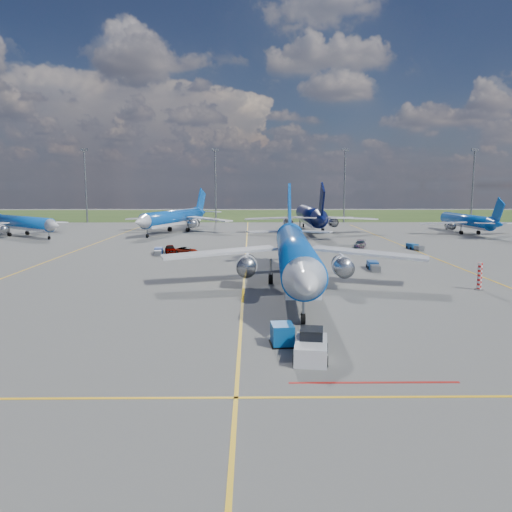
{
  "coord_description": "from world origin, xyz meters",
  "views": [
    {
      "loc": [
        0.8,
        -45.65,
        11.39
      ],
      "look_at": [
        1.38,
        6.59,
        4.0
      ],
      "focal_mm": 35.0,
      "sensor_mm": 36.0,
      "label": 1
    }
  ],
  "objects_px": {
    "main_airliner": "(295,289)",
    "bg_jet_nw": "(23,236)",
    "bg_jet_nnw": "(174,232)",
    "pushback_tug": "(311,347)",
    "service_car_c": "(360,244)",
    "bg_jet_ne": "(465,233)",
    "service_car_a": "(170,249)",
    "baggage_tug_c": "(158,251)",
    "baggage_tug_e": "(414,247)",
    "uld_container": "(282,334)",
    "bg_jet_n": "(310,232)",
    "warning_post": "(480,276)",
    "baggage_tug_w": "(374,266)",
    "service_car_b": "(186,250)"
  },
  "relations": [
    {
      "from": "main_airliner",
      "to": "bg_jet_nw",
      "type": "bearing_deg",
      "value": 136.24
    },
    {
      "from": "bg_jet_nnw",
      "to": "pushback_tug",
      "type": "distance_m",
      "value": 93.02
    },
    {
      "from": "bg_jet_nw",
      "to": "service_car_c",
      "type": "xyz_separation_m",
      "value": [
        71.96,
        -21.43,
        0.65
      ]
    },
    {
      "from": "bg_jet_ne",
      "to": "service_car_c",
      "type": "distance_m",
      "value": 41.36
    },
    {
      "from": "service_car_a",
      "to": "baggage_tug_c",
      "type": "height_order",
      "value": "service_car_a"
    },
    {
      "from": "bg_jet_nw",
      "to": "baggage_tug_e",
      "type": "xyz_separation_m",
      "value": [
        81.09,
        -24.64,
        0.46
      ]
    },
    {
      "from": "uld_container",
      "to": "main_airliner",
      "type": "bearing_deg",
      "value": 77.25
    },
    {
      "from": "bg_jet_nnw",
      "to": "pushback_tug",
      "type": "xyz_separation_m",
      "value": [
        22.78,
        -90.18,
        0.77
      ]
    },
    {
      "from": "baggage_tug_e",
      "to": "bg_jet_n",
      "type": "bearing_deg",
      "value": 100.54
    },
    {
      "from": "bg_jet_nnw",
      "to": "service_car_c",
      "type": "relative_size",
      "value": 8.89
    },
    {
      "from": "bg_jet_nw",
      "to": "uld_container",
      "type": "height_order",
      "value": "bg_jet_nw"
    },
    {
      "from": "warning_post",
      "to": "bg_jet_nw",
      "type": "distance_m",
      "value": 97.19
    },
    {
      "from": "pushback_tug",
      "to": "baggage_tug_e",
      "type": "xyz_separation_m",
      "value": [
        25.47,
        56.69,
        -0.31
      ]
    },
    {
      "from": "bg_jet_nnw",
      "to": "baggage_tug_e",
      "type": "height_order",
      "value": "bg_jet_nnw"
    },
    {
      "from": "bg_jet_ne",
      "to": "main_airliner",
      "type": "distance_m",
      "value": 79.49
    },
    {
      "from": "main_airliner",
      "to": "baggage_tug_w",
      "type": "bearing_deg",
      "value": 48.96
    },
    {
      "from": "uld_container",
      "to": "baggage_tug_e",
      "type": "bearing_deg",
      "value": 58.06
    },
    {
      "from": "bg_jet_nnw",
      "to": "bg_jet_ne",
      "type": "xyz_separation_m",
      "value": [
        70.46,
        -3.3,
        0.0
      ]
    },
    {
      "from": "bg_jet_n",
      "to": "bg_jet_ne",
      "type": "height_order",
      "value": "bg_jet_n"
    },
    {
      "from": "service_car_a",
      "to": "bg_jet_n",
      "type": "bearing_deg",
      "value": 41.66
    },
    {
      "from": "bg_jet_ne",
      "to": "baggage_tug_w",
      "type": "relative_size",
      "value": 6.98
    },
    {
      "from": "service_car_a",
      "to": "pushback_tug",
      "type": "bearing_deg",
      "value": -83.62
    },
    {
      "from": "bg_jet_nw",
      "to": "baggage_tug_w",
      "type": "relative_size",
      "value": 6.99
    },
    {
      "from": "bg_jet_ne",
      "to": "baggage_tug_e",
      "type": "xyz_separation_m",
      "value": [
        -22.21,
        -30.19,
        0.46
      ]
    },
    {
      "from": "pushback_tug",
      "to": "service_car_a",
      "type": "distance_m",
      "value": 55.06
    },
    {
      "from": "bg_jet_nnw",
      "to": "baggage_tug_c",
      "type": "distance_m",
      "value": 39.31
    },
    {
      "from": "service_car_b",
      "to": "service_car_c",
      "type": "distance_m",
      "value": 32.33
    },
    {
      "from": "warning_post",
      "to": "baggage_tug_e",
      "type": "height_order",
      "value": "warning_post"
    },
    {
      "from": "main_airliner",
      "to": "pushback_tug",
      "type": "height_order",
      "value": "main_airliner"
    },
    {
      "from": "bg_jet_nw",
      "to": "uld_container",
      "type": "xyz_separation_m",
      "value": [
        53.88,
        -78.45,
        0.77
      ]
    },
    {
      "from": "bg_jet_nw",
      "to": "uld_container",
      "type": "distance_m",
      "value": 95.18
    },
    {
      "from": "baggage_tug_e",
      "to": "uld_container",
      "type": "bearing_deg",
      "value": -129.48
    },
    {
      "from": "uld_container",
      "to": "service_car_a",
      "type": "bearing_deg",
      "value": 102.78
    },
    {
      "from": "service_car_a",
      "to": "service_car_c",
      "type": "relative_size",
      "value": 0.94
    },
    {
      "from": "service_car_a",
      "to": "baggage_tug_w",
      "type": "xyz_separation_m",
      "value": [
        30.45,
        -16.96,
        -0.23
      ]
    },
    {
      "from": "baggage_tug_c",
      "to": "baggage_tug_w",
      "type": "bearing_deg",
      "value": -33.12
    },
    {
      "from": "service_car_a",
      "to": "baggage_tug_e",
      "type": "height_order",
      "value": "service_car_a"
    },
    {
      "from": "service_car_c",
      "to": "baggage_tug_w",
      "type": "distance_m",
      "value": 24.95
    },
    {
      "from": "bg_jet_ne",
      "to": "baggage_tug_e",
      "type": "relative_size",
      "value": 7.42
    },
    {
      "from": "bg_jet_n",
      "to": "uld_container",
      "type": "height_order",
      "value": "bg_jet_n"
    },
    {
      "from": "main_airliner",
      "to": "uld_container",
      "type": "xyz_separation_m",
      "value": [
        -2.64,
        -19.73,
        0.77
      ]
    },
    {
      "from": "service_car_b",
      "to": "baggage_tug_c",
      "type": "height_order",
      "value": "service_car_b"
    },
    {
      "from": "bg_jet_nnw",
      "to": "baggage_tug_e",
      "type": "xyz_separation_m",
      "value": [
        48.25,
        -33.49,
        0.46
      ]
    },
    {
      "from": "bg_jet_n",
      "to": "baggage_tug_e",
      "type": "xyz_separation_m",
      "value": [
        14.76,
        -34.45,
        0.46
      ]
    },
    {
      "from": "bg_jet_n",
      "to": "baggage_tug_w",
      "type": "bearing_deg",
      "value": 91.96
    },
    {
      "from": "bg_jet_nnw",
      "to": "bg_jet_n",
      "type": "height_order",
      "value": "bg_jet_n"
    },
    {
      "from": "bg_jet_nw",
      "to": "bg_jet_nnw",
      "type": "xyz_separation_m",
      "value": [
        32.84,
        8.85,
        0.0
      ]
    },
    {
      "from": "service_car_a",
      "to": "baggage_tug_w",
      "type": "bearing_deg",
      "value": -41.43
    },
    {
      "from": "baggage_tug_w",
      "to": "baggage_tug_c",
      "type": "bearing_deg",
      "value": 159.0
    },
    {
      "from": "bg_jet_ne",
      "to": "baggage_tug_w",
      "type": "bearing_deg",
      "value": 54.65
    }
  ]
}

